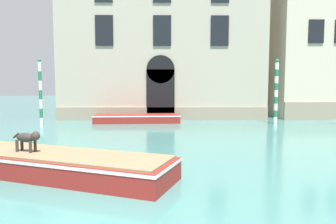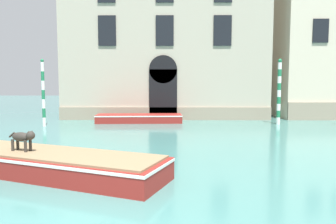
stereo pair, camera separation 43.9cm
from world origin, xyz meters
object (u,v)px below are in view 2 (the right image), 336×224
Objects in this scene: boat_moored_near_palazzo at (139,118)px; mooring_pole_1 at (279,91)px; dog_on_deck at (23,137)px; mooring_pole_0 at (43,93)px; boat_foreground at (31,160)px.

mooring_pole_1 reaches higher than boat_moored_near_palazzo.
mooring_pole_0 is at bearing 128.53° from dog_on_deck.
mooring_pole_1 is (9.06, -0.75, 1.82)m from boat_moored_near_palazzo.
mooring_pole_0 is (-3.51, 10.05, 1.70)m from boat_foreground.
dog_on_deck is 0.16× the size of boat_moored_near_palazzo.
boat_foreground is at bearing -134.44° from mooring_pole_1.
mooring_pole_1 is at bearing 66.90° from boat_foreground.
boat_moored_near_palazzo is 1.38× the size of mooring_pole_1.
dog_on_deck reaches higher than boat_moored_near_palazzo.
dog_on_deck is 12.52m from boat_moored_near_palazzo.
boat_foreground is 9.58× the size of dog_on_deck.
mooring_pole_1 reaches higher than mooring_pole_0.
boat_foreground is 12.31m from boat_moored_near_palazzo.
boat_moored_near_palazzo is at bearing 99.99° from dog_on_deck.
mooring_pole_0 reaches higher than boat_moored_near_palazzo.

